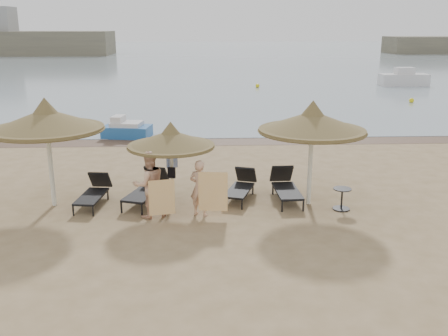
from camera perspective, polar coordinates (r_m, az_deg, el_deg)
The scene contains 21 objects.
ground at distance 13.26m, azimuth -5.76°, elevation -6.20°, with size 160.00×160.00×0.00m, color #9B825E.
sea at distance 92.39m, azimuth -3.07°, elevation 12.90°, with size 200.00×140.00×0.03m, color gray.
wet_sand_strip at distance 22.24m, azimuth -4.48°, elevation 3.00°, with size 200.00×1.60×0.01m, color brown.
far_shore at distance 93.75m, azimuth -19.12°, elevation 13.89°, with size 150.00×54.80×12.00m.
palapa_left at distance 14.58m, azimuth -19.65°, elevation 5.15°, with size 3.14×3.14×3.11m.
palapa_center at distance 13.93m, azimuth -6.09°, elevation 3.29°, with size 2.47×2.47×2.44m.
palapa_right at distance 14.11m, azimuth 10.06°, elevation 5.17°, with size 3.04×3.04×3.01m.
lounger_far_left at distance 14.89m, azimuth -14.63°, elevation -2.63°, with size 0.81×1.88×0.82m.
lounger_near_left at distance 14.77m, azimuth -8.68°, elevation -2.26°, with size 1.29×2.15×0.92m.
lounger_near_right at distance 14.93m, azimuth 1.97°, elevation -2.04°, with size 1.15×1.93×0.82m.
lounger_far_right at distance 14.92m, azimuth 7.04°, elevation -2.05°, with size 0.73×2.01×0.89m.
side_table at distance 14.38m, azimuth 13.30°, elevation -3.53°, with size 0.51×0.51×0.62m.
person_left at distance 13.37m, azimuth -8.56°, elevation -1.28°, with size 0.97×0.63×2.12m, color #DDA987.
person_right at distance 13.40m, azimuth -2.79°, elevation -1.79°, with size 0.83×0.54×1.80m, color #DDA987.
towel_left at distance 13.13m, azimuth -7.12°, elevation -3.36°, with size 0.68×0.16×0.96m.
towel_right at distance 13.21m, azimuth -1.27°, elevation -2.73°, with size 0.77×0.10×1.09m.
bag_patterned at distance 14.27m, azimuth -5.97°, elevation 0.81°, with size 0.32×0.20×0.39m.
bag_dark at distance 14.01m, azimuth -6.01°, elevation -0.54°, with size 0.22×0.13×0.30m.
pedal_boat at distance 23.49m, azimuth -11.09°, elevation 4.35°, with size 2.31×1.60×0.99m.
buoy_mid at distance 41.95m, azimuth 3.85°, elevation 9.37°, with size 0.33×0.33×0.33m, color yellow.
buoy_right at distance 35.80m, azimuth 20.64°, elevation 7.23°, with size 0.32×0.32×0.32m, color yellow.
Camera 1 is at (0.79, -12.26, 4.99)m, focal length 40.00 mm.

